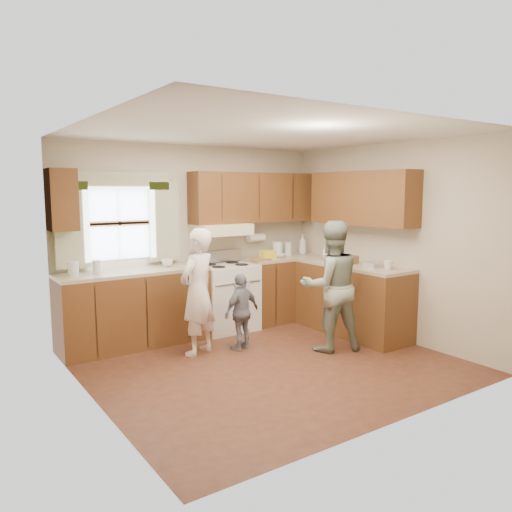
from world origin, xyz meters
TOP-DOWN VIEW (x-y plane):
  - room at (0.00, 0.00)m, footprint 3.80×3.80m
  - kitchen_fixtures at (0.61, 1.08)m, footprint 3.80×2.25m
  - stove at (0.30, 1.44)m, footprint 0.76×0.67m
  - woman_left at (-0.49, 0.73)m, footprint 0.64×0.55m
  - woman_right at (0.89, -0.02)m, footprint 0.90×0.79m
  - child at (0.02, 0.59)m, footprint 0.58×0.35m

SIDE VIEW (x-z plane):
  - child at x=0.02m, z-range 0.00..0.92m
  - stove at x=0.30m, z-range -0.07..1.00m
  - woman_left at x=-0.49m, z-range 0.00..1.48m
  - woman_right at x=0.89m, z-range 0.00..1.55m
  - kitchen_fixtures at x=0.61m, z-range -0.24..1.91m
  - room at x=0.00m, z-range -0.65..3.15m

